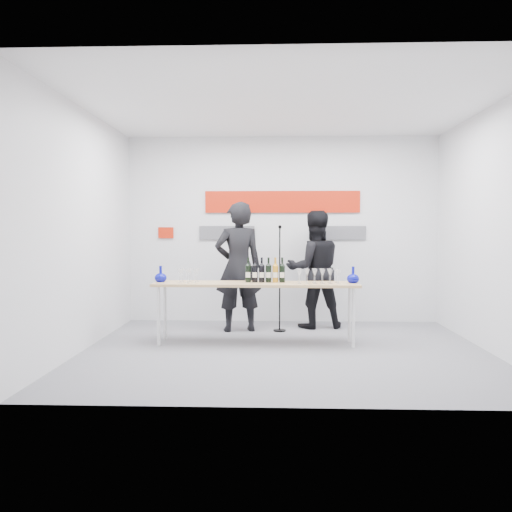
{
  "coord_description": "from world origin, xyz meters",
  "views": [
    {
      "loc": [
        -0.14,
        -6.13,
        1.5
      ],
      "look_at": [
        -0.37,
        0.48,
        1.15
      ],
      "focal_mm": 35.0,
      "sensor_mm": 36.0,
      "label": 1
    }
  ],
  "objects_px": {
    "tasting_table": "(256,287)",
    "presenter_left": "(238,267)",
    "presenter_right": "(314,269)",
    "mic_stand": "(280,299)"
  },
  "relations": [
    {
      "from": "tasting_table",
      "to": "presenter_left",
      "type": "distance_m",
      "value": 0.88
    },
    {
      "from": "tasting_table",
      "to": "mic_stand",
      "type": "xyz_separation_m",
      "value": [
        0.32,
        0.8,
        -0.27
      ]
    },
    {
      "from": "presenter_right",
      "to": "mic_stand",
      "type": "distance_m",
      "value": 0.74
    },
    {
      "from": "tasting_table",
      "to": "presenter_left",
      "type": "height_order",
      "value": "presenter_left"
    },
    {
      "from": "tasting_table",
      "to": "presenter_right",
      "type": "height_order",
      "value": "presenter_right"
    },
    {
      "from": "tasting_table",
      "to": "presenter_right",
      "type": "bearing_deg",
      "value": 53.31
    },
    {
      "from": "presenter_right",
      "to": "tasting_table",
      "type": "bearing_deg",
      "value": 42.49
    },
    {
      "from": "mic_stand",
      "to": "presenter_right",
      "type": "bearing_deg",
      "value": 22.55
    },
    {
      "from": "presenter_left",
      "to": "presenter_right",
      "type": "height_order",
      "value": "presenter_left"
    },
    {
      "from": "tasting_table",
      "to": "presenter_right",
      "type": "relative_size",
      "value": 1.5
    }
  ]
}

